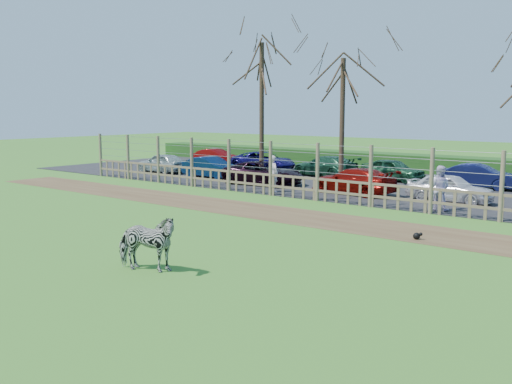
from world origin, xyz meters
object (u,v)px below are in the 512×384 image
Objects in this scene: tree_left at (262,78)px; zebra at (146,243)px; visitor_b at (439,188)px; car_7 at (217,158)px; car_10 at (393,170)px; crow at (417,236)px; car_0 at (162,163)px; car_11 at (479,176)px; car_4 at (450,188)px; visitor_a at (273,174)px; car_9 at (325,166)px; car_8 at (264,161)px; tree_mid at (343,90)px; car_1 at (211,168)px; car_3 at (353,181)px; car_2 at (263,173)px.

tree_left is 4.73× the size of zebra.
tree_left is 4.57× the size of visitor_b.
car_7 and car_10 have the same top height.
zebra is 5.79× the size of crow.
visitor_b is 0.49× the size of car_0.
car_11 reaches higher than crow.
visitor_b is 0.47× the size of car_7.
car_0 is 1.00× the size of car_4.
car_10 is (2.56, 7.52, -0.26)m from visitor_a.
visitor_b is 0.47× the size of car_11.
car_9 is (-10.70, 12.18, 0.53)m from crow.
car_8 is (4.03, 0.01, 0.00)m from car_7.
tree_left is 1.15× the size of tree_mid.
car_10 is at bearing -86.63° from car_8.
car_3 is (9.29, -0.42, 0.00)m from car_1.
car_7 is at bearing -26.43° from visitor_b.
tree_mid is 5.36m from car_9.
visitor_b is (2.45, 12.53, 0.20)m from zebra.
tree_mid is 1.58× the size of car_2.
car_1 is 9.30m from car_3.
car_3 is at bearing 138.65° from car_11.
visitor_b is at bearing 75.32° from car_3.
car_8 is (-7.12, 2.59, -4.23)m from tree_mid.
car_9 is (4.61, 4.73, 0.00)m from car_1.
car_1 and car_9 have the same top height.
car_2 is 1.19× the size of car_7.
car_2 is (4.02, -0.39, 0.00)m from car_1.
car_9 is at bearing -97.60° from car_7.
tree_mid is 1.94× the size of car_4.
car_4 and car_8 have the same top height.
car_3 is at bearing -136.87° from visitor_a.
car_0 and car_8 have the same top height.
zebra reaches higher than car_7.
car_9 reaches higher than crow.
car_1 is at bearing -13.71° from visitor_b.
tree_mid is 18.31m from zebra.
car_4 is 7.34m from car_10.
car_9 is (-9.03, 4.80, 0.00)m from car_4.
zebra is at bearing -117.16° from crow.
car_2 is 9.63m from car_4.
car_1 is 0.88× the size of car_9.
car_9 is (-4.69, 5.15, 0.00)m from car_3.
car_7 is at bearing -84.13° from car_9.
car_1 and car_11 have the same top height.
tree_left is 6.33m from car_9.
crow is 16.22m from car_9.
visitor_b is 0.49× the size of car_10.
car_1 and car_7 have the same top height.
tree_left is at bearing 127.70° from car_10.
tree_left is 1.90× the size of car_9.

